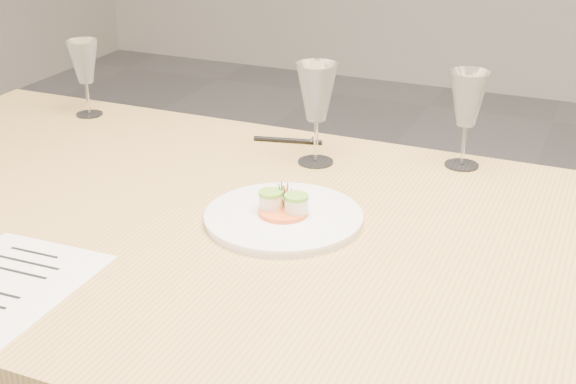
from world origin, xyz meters
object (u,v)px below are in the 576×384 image
at_px(dining_table, 385,288).
at_px(wine_glass_0, 84,63).
at_px(wine_glass_1, 317,94).
at_px(recipe_sheet, 1,285).
at_px(ballpoint_pen, 288,140).
at_px(wine_glass_2, 468,101).
at_px(dinner_plate, 284,216).

height_order(dining_table, wine_glass_0, wine_glass_0).
bearing_deg(dining_table, wine_glass_1, 128.21).
xyz_separation_m(wine_glass_0, wine_glass_1, (0.63, -0.07, 0.02)).
xyz_separation_m(recipe_sheet, ballpoint_pen, (0.15, 0.75, 0.00)).
bearing_deg(recipe_sheet, wine_glass_0, 115.71).
bearing_deg(wine_glass_1, wine_glass_0, 173.58).
bearing_deg(wine_glass_2, ballpoint_pen, -177.51).
bearing_deg(dinner_plate, wine_glass_2, 59.12).
xyz_separation_m(dinner_plate, wine_glass_2, (0.23, 0.39, 0.13)).
height_order(dining_table, recipe_sheet, recipe_sheet).
distance_m(recipe_sheet, ballpoint_pen, 0.76).
bearing_deg(dining_table, dinner_plate, 169.08).
bearing_deg(wine_glass_2, wine_glass_1, -159.93).
bearing_deg(wine_glass_0, dinner_plate, -27.65).
relative_size(dining_table, wine_glass_1, 11.27).
height_order(ballpoint_pen, wine_glass_1, wine_glass_1).
height_order(recipe_sheet, wine_glass_2, wine_glass_2).
distance_m(ballpoint_pen, wine_glass_0, 0.54).
bearing_deg(ballpoint_pen, wine_glass_0, 168.86).
distance_m(wine_glass_0, wine_glass_1, 0.63).
height_order(recipe_sheet, wine_glass_1, wine_glass_1).
bearing_deg(recipe_sheet, ballpoint_pen, 77.09).
relative_size(recipe_sheet, wine_glass_0, 1.59).
distance_m(dinner_plate, wine_glass_1, 0.32).
bearing_deg(wine_glass_1, dining_table, -51.79).
bearing_deg(dining_table, recipe_sheet, -146.64).
bearing_deg(wine_glass_0, wine_glass_1, -6.42).
xyz_separation_m(ballpoint_pen, wine_glass_2, (0.39, 0.02, 0.14)).
relative_size(dining_table, dinner_plate, 8.50).
relative_size(dinner_plate, wine_glass_1, 1.33).
bearing_deg(dinner_plate, ballpoint_pen, 112.34).
bearing_deg(wine_glass_0, ballpoint_pen, 1.85).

